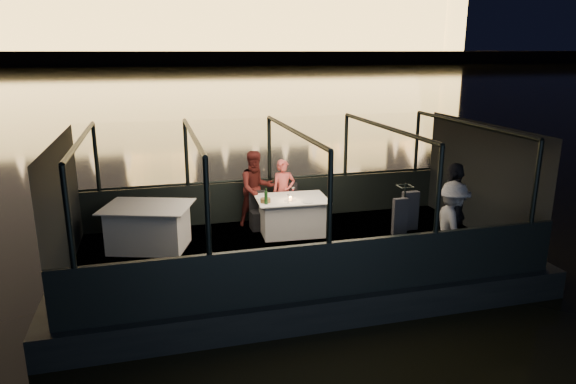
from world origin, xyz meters
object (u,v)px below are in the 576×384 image
object	(u,v)px
dining_table_central	(292,216)
wine_bottle	(266,197)
dining_table_aft	(149,229)
person_woman_coral	(284,190)
chair_port_right	(291,205)
passenger_dark	(452,215)
passenger_stripe	(452,221)
person_man_maroon	(256,192)
chair_port_left	(259,209)
coat_stand	(403,224)

from	to	relation	value
dining_table_central	wine_bottle	distance (m)	0.84
dining_table_central	dining_table_aft	size ratio (longest dim) A/B	0.90
person_woman_coral	chair_port_right	bearing A→B (deg)	-59.59
passenger_dark	dining_table_aft	bearing A→B (deg)	-86.93
person_woman_coral	passenger_dark	size ratio (longest dim) A/B	0.78
chair_port_right	wine_bottle	size ratio (longest dim) A/B	2.77
passenger_stripe	dining_table_central	bearing A→B (deg)	54.28
person_woman_coral	dining_table_aft	bearing A→B (deg)	-165.61
passenger_dark	person_man_maroon	bearing A→B (deg)	-109.33
dining_table_central	chair_port_left	bearing A→B (deg)	142.88
wine_bottle	dining_table_aft	bearing A→B (deg)	175.47
coat_stand	wine_bottle	size ratio (longest dim) A/B	5.01
dining_table_central	passenger_dark	bearing A→B (deg)	-41.12
coat_stand	wine_bottle	xyz separation A→B (m)	(-1.87, 2.14, 0.02)
person_man_maroon	wine_bottle	world-z (taller)	person_man_maroon
dining_table_central	coat_stand	distance (m)	2.77
chair_port_right	dining_table_aft	bearing A→B (deg)	-177.50
dining_table_central	dining_table_aft	world-z (taller)	dining_table_aft
dining_table_aft	chair_port_left	distance (m)	2.34
person_woman_coral	person_man_maroon	bearing A→B (deg)	178.73
dining_table_central	wine_bottle	bearing A→B (deg)	-155.83
dining_table_aft	passenger_stripe	distance (m)	5.61
dining_table_aft	chair_port_left	size ratio (longest dim) A/B	2.03
dining_table_central	passenger_stripe	bearing A→B (deg)	-47.02
wine_bottle	coat_stand	bearing A→B (deg)	-48.82
coat_stand	dining_table_aft	bearing A→B (deg)	150.77
chair_port_left	coat_stand	world-z (taller)	coat_stand
person_man_maroon	passenger_dark	world-z (taller)	passenger_dark
chair_port_left	passenger_stripe	distance (m)	4.01
dining_table_central	chair_port_right	xyz separation A→B (m)	(0.12, 0.54, 0.06)
chair_port_right	wine_bottle	xyz separation A→B (m)	(-0.72, -0.81, 0.47)
dining_table_aft	chair_port_right	distance (m)	3.06
person_man_maroon	wine_bottle	size ratio (longest dim) A/B	5.19
person_woman_coral	dining_table_central	bearing A→B (deg)	-92.18
dining_table_central	chair_port_right	distance (m)	0.55
person_woman_coral	person_man_maroon	distance (m)	0.61
chair_port_left	wine_bottle	distance (m)	0.86
chair_port_right	person_man_maroon	xyz separation A→B (m)	(-0.72, 0.18, 0.30)
coat_stand	passenger_stripe	world-z (taller)	coat_stand
passenger_stripe	passenger_dark	distance (m)	0.34
dining_table_aft	chair_port_left	world-z (taller)	chair_port_left
passenger_dark	wine_bottle	size ratio (longest dim) A/B	5.74
dining_table_central	passenger_dark	distance (m)	3.21
person_woman_coral	person_man_maroon	size ratio (longest dim) A/B	0.86
coat_stand	wine_bottle	distance (m)	2.84
dining_table_aft	coat_stand	bearing A→B (deg)	-29.23
chair_port_right	passenger_dark	distance (m)	3.50
person_woman_coral	wine_bottle	distance (m)	1.17
chair_port_left	person_woman_coral	world-z (taller)	person_woman_coral
person_man_maroon	passenger_dark	xyz separation A→B (m)	(2.99, -2.81, 0.10)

